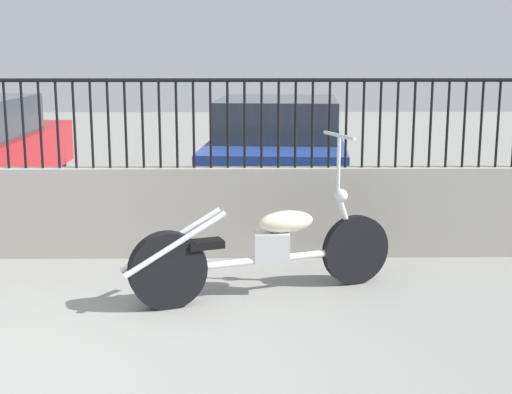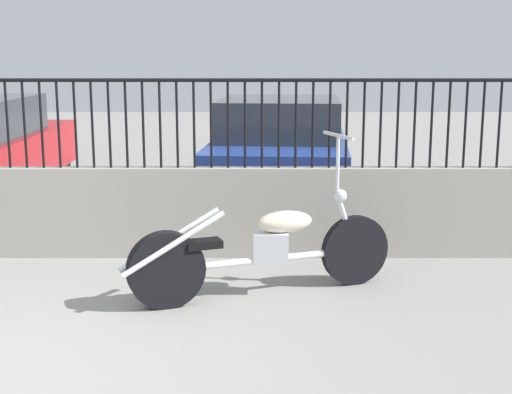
{
  "view_description": "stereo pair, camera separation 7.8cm",
  "coord_description": "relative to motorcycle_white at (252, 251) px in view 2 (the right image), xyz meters",
  "views": [
    {
      "loc": [
        1.7,
        -3.96,
        1.93
      ],
      "look_at": [
        1.77,
        2.13,
        0.7
      ],
      "focal_mm": 50.0,
      "sensor_mm": 36.0,
      "label": 1
    },
    {
      "loc": [
        1.78,
        -3.96,
        1.93
      ],
      "look_at": [
        1.77,
        2.13,
        0.7
      ],
      "focal_mm": 50.0,
      "sensor_mm": 36.0,
      "label": 2
    }
  ],
  "objects": [
    {
      "name": "low_wall",
      "position": [
        -1.74,
        1.19,
        0.06
      ],
      "size": [
        9.55,
        0.18,
        0.87
      ],
      "color": "#9E998E",
      "rests_on": "ground_plane"
    },
    {
      "name": "motorcycle_white",
      "position": [
        0.0,
        0.0,
        0.0
      ],
      "size": [
        2.19,
        0.96,
        1.3
      ],
      "rotation": [
        0.0,
        0.0,
        0.35
      ],
      "color": "black",
      "rests_on": "ground_plane"
    },
    {
      "name": "car_blue",
      "position": [
        0.37,
        4.16,
        0.3
      ],
      "size": [
        2.05,
        4.18,
        1.34
      ],
      "rotation": [
        0.0,
        0.0,
        1.49
      ],
      "color": "black",
      "rests_on": "ground_plane"
    },
    {
      "name": "fence_railing",
      "position": [
        -1.74,
        1.19,
        1.03
      ],
      "size": [
        9.55,
        0.04,
        0.84
      ],
      "color": "black",
      "rests_on": "low_wall"
    }
  ]
}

